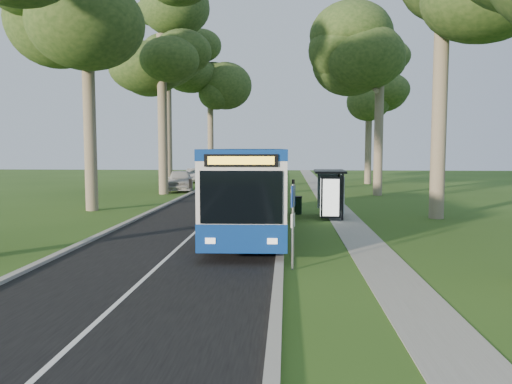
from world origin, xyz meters
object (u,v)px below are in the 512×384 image
car_white (180,180)px  car_silver (194,175)px  bus_shelter (333,185)px  bus (250,189)px  bus_stop_sign (293,216)px  litter_bin (297,205)px

car_white → car_silver: 10.10m
bus_shelter → car_white: 18.75m
bus_shelter → car_white: (-10.82, 15.30, -0.78)m
bus → bus_stop_sign: (1.68, -6.70, -0.24)m
litter_bin → car_white: car_white is taller
bus_shelter → car_silver: bearing=115.8°
bus_shelter → car_silver: (-11.54, 25.37, -0.94)m
litter_bin → car_white: (-9.13, 13.70, 0.39)m
litter_bin → car_silver: size_ratio=0.22×
bus → litter_bin: size_ratio=13.89×
litter_bin → bus_stop_sign: bearing=-91.7°
bus → bus_stop_sign: size_ratio=5.30×
bus_shelter → car_silver: bus_shelter is taller
car_silver → car_white: bearing=-87.5°
bus_stop_sign → car_silver: (-9.48, 35.85, -0.82)m
bus_stop_sign → litter_bin: (0.37, 12.07, -1.05)m
bus → car_silver: 30.19m
car_white → car_silver: (-0.71, 10.08, -0.16)m
litter_bin → car_white: 16.47m
bus_shelter → car_white: size_ratio=0.55×
car_white → car_silver: size_ratio=1.19×
litter_bin → car_white: bearing=123.7°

